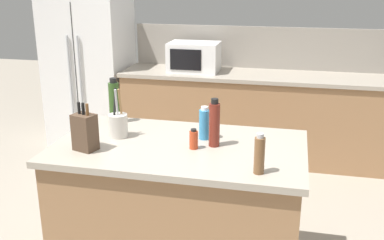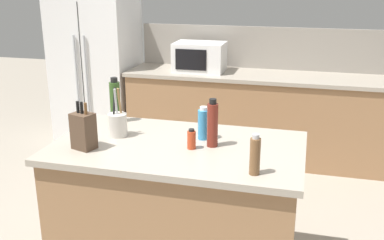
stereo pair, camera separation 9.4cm
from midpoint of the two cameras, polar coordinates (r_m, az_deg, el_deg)
name	(u,v)px [view 2 (the right image)]	position (r m, az deg, el deg)	size (l,w,h in m)	color
back_counter_run	(262,117)	(4.93, 9.44, 0.39)	(2.94, 0.66, 0.94)	#936B47
wall_backsplash	(268,48)	(5.08, 10.21, 8.98)	(2.90, 0.03, 0.46)	gray
kitchen_island	(178,212)	(2.97, -0.84, -11.60)	(1.54, 0.90, 0.94)	#936B47
refrigerator	(97,72)	(5.40, -11.45, 6.04)	(0.88, 0.75, 1.71)	white
microwave	(200,57)	(4.89, 1.53, 8.02)	(0.54, 0.39, 0.31)	white
knife_block	(83,131)	(2.74, -12.67, -1.33)	(0.15, 0.14, 0.29)	#4C3828
utensil_crock	(118,124)	(2.92, -8.50, -0.49)	(0.12, 0.12, 0.32)	beige
vinegar_bottle	(212,124)	(2.70, 3.61, -0.54)	(0.07, 0.07, 0.30)	maroon
pepper_grinder	(255,156)	(2.36, 9.13, -4.48)	(0.06, 0.06, 0.22)	brown
spice_jar_paprika	(191,139)	(2.69, 0.93, -2.49)	(0.05, 0.05, 0.12)	#B73D1E
dish_soap_bottle	(203,124)	(2.83, 2.39, -0.50)	(0.07, 0.07, 0.21)	#3384BC
olive_oil_bottle	(115,101)	(3.19, -8.91, 2.38)	(0.07, 0.07, 0.32)	#2D4C1E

